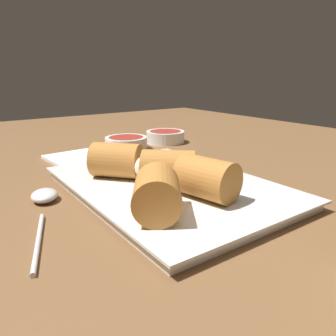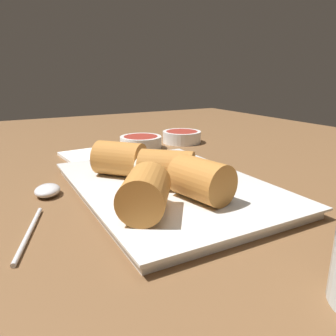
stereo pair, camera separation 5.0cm
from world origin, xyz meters
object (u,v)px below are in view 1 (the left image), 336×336
at_px(spoon, 44,200).
at_px(napkin, 78,159).
at_px(serving_plate, 168,187).
at_px(dipping_bowl_far, 165,136).
at_px(dipping_bowl_near, 126,143).

bearing_deg(spoon, napkin, 148.74).
bearing_deg(serving_plate, napkin, -170.42).
height_order(dipping_bowl_far, napkin, dipping_bowl_far).
relative_size(dipping_bowl_near, dipping_bowl_far, 1.00).
distance_m(serving_plate, dipping_bowl_far, 0.34).
distance_m(dipping_bowl_far, spoon, 0.41).
bearing_deg(spoon, dipping_bowl_far, 123.23).
relative_size(dipping_bowl_far, spoon, 0.47).
relative_size(serving_plate, dipping_bowl_far, 3.75).
xyz_separation_m(serving_plate, dipping_bowl_near, (-0.27, 0.08, 0.01)).
height_order(serving_plate, napkin, serving_plate).
height_order(spoon, napkin, spoon).
bearing_deg(dipping_bowl_far, dipping_bowl_near, -84.11).
xyz_separation_m(dipping_bowl_far, spoon, (0.23, -0.35, -0.01)).
height_order(serving_plate, dipping_bowl_near, dipping_bowl_near).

